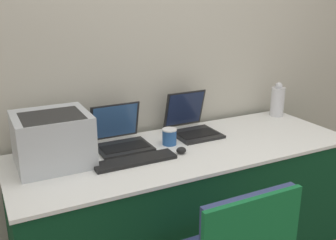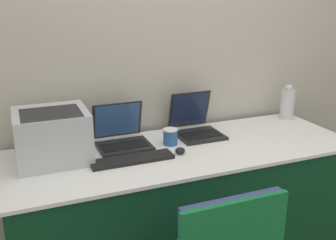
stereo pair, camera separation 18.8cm
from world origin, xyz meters
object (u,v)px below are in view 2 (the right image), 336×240
laptop_left (122,136)px  mouse (180,151)px  printer (52,134)px  laptop_right (196,125)px  coffee_cup (170,137)px  external_keyboard (132,159)px  metal_pitcher (288,103)px

laptop_left → mouse: laptop_left is taller
printer → laptop_right: (0.92, 0.09, -0.10)m
laptop_left → laptop_right: laptop_right is taller
printer → coffee_cup: printer is taller
printer → laptop_right: bearing=5.8°
external_keyboard → metal_pitcher: (1.30, 0.32, 0.11)m
laptop_right → mouse: laptop_right is taller
laptop_left → mouse: bearing=-44.4°
printer → laptop_left: bearing=11.4°
mouse → laptop_left: bearing=135.6°
metal_pitcher → laptop_right: bearing=-176.3°
laptop_right → metal_pitcher: size_ratio=1.28×
external_keyboard → laptop_left: bearing=86.7°
printer → mouse: 0.72m
printer → external_keyboard: size_ratio=0.84×
external_keyboard → metal_pitcher: size_ratio=1.80×
metal_pitcher → coffee_cup: bearing=-170.5°
coffee_cup → mouse: 0.16m
printer → external_keyboard: printer is taller
laptop_left → laptop_right: (0.51, 0.01, 0.00)m
laptop_left → external_keyboard: 0.27m
printer → metal_pitcher: bearing=4.8°
laptop_right → metal_pitcher: bearing=3.7°
printer → laptop_right: size_ratio=1.18×
laptop_left → coffee_cup: size_ratio=3.13×
laptop_left → metal_pitcher: 1.29m
laptop_left → external_keyboard: laptop_left is taller
laptop_right → external_keyboard: size_ratio=0.71×
laptop_left → metal_pitcher: metal_pitcher is taller
printer → external_keyboard: 0.46m
printer → coffee_cup: (0.69, -0.02, -0.10)m
laptop_right → metal_pitcher: (0.78, 0.05, 0.06)m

